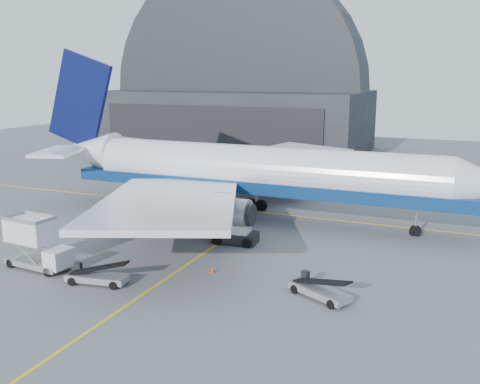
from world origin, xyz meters
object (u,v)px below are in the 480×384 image
at_px(airliner, 245,171).
at_px(pushback_tug, 237,236).
at_px(catering_truck, 36,244).
at_px(belt_loader_a, 97,276).
at_px(belt_loader_b, 319,290).

bearing_deg(airliner, pushback_tug, -72.53).
xyz_separation_m(catering_truck, belt_loader_a, (6.44, -0.83, -1.45)).
distance_m(catering_truck, belt_loader_b, 22.70).
distance_m(pushback_tug, belt_loader_b, 13.71).
height_order(catering_truck, pushback_tug, catering_truck).
bearing_deg(catering_truck, pushback_tug, 49.94).
relative_size(airliner, belt_loader_a, 10.43).
bearing_deg(airliner, belt_loader_b, -54.09).
bearing_deg(belt_loader_a, catering_truck, 163.19).
relative_size(catering_truck, belt_loader_b, 1.23).
distance_m(catering_truck, pushback_tug, 17.36).
relative_size(belt_loader_a, belt_loader_b, 1.03).
xyz_separation_m(catering_truck, pushback_tug, (12.24, 12.24, -1.32)).
height_order(airliner, belt_loader_a, airliner).
bearing_deg(belt_loader_b, catering_truck, -145.21).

